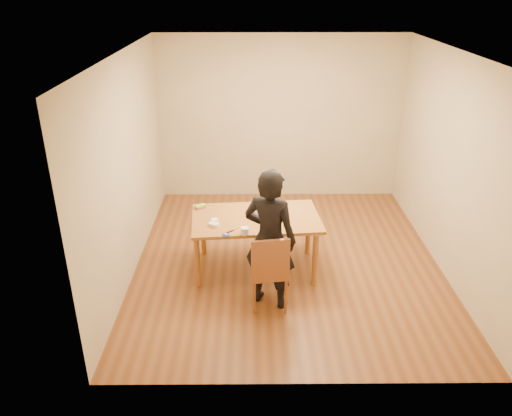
{
  "coord_description": "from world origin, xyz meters",
  "views": [
    {
      "loc": [
        -0.46,
        -5.8,
        3.49
      ],
      "look_at": [
        -0.42,
        -0.26,
        0.9
      ],
      "focal_mm": 35.0,
      "sensor_mm": 36.0,
      "label": 1
    }
  ],
  "objects_px": {
    "dining_chair": "(270,271)",
    "cake": "(264,211)",
    "dining_table": "(256,219)",
    "person": "(270,239)",
    "cake_plate": "(264,214)"
  },
  "relations": [
    {
      "from": "dining_chair",
      "to": "cake",
      "type": "xyz_separation_m",
      "value": [
        -0.05,
        0.84,
        0.36
      ]
    },
    {
      "from": "cake_plate",
      "to": "cake",
      "type": "height_order",
      "value": "cake"
    },
    {
      "from": "dining_table",
      "to": "cake",
      "type": "height_order",
      "value": "cake"
    },
    {
      "from": "cake",
      "to": "dining_table",
      "type": "bearing_deg",
      "value": -145.79
    },
    {
      "from": "dining_table",
      "to": "person",
      "type": "bearing_deg",
      "value": -83.24
    },
    {
      "from": "dining_table",
      "to": "dining_chair",
      "type": "bearing_deg",
      "value": -83.9
    },
    {
      "from": "dining_table",
      "to": "cake_plate",
      "type": "relative_size",
      "value": 5.02
    },
    {
      "from": "dining_table",
      "to": "person",
      "type": "xyz_separation_m",
      "value": [
        0.15,
        -0.73,
        0.1
      ]
    },
    {
      "from": "dining_chair",
      "to": "cake",
      "type": "relative_size",
      "value": 1.8
    },
    {
      "from": "dining_table",
      "to": "cake_plate",
      "type": "bearing_deg",
      "value": 29.36
    },
    {
      "from": "cake_plate",
      "to": "person",
      "type": "xyz_separation_m",
      "value": [
        0.05,
        -0.8,
        0.07
      ]
    },
    {
      "from": "dining_chair",
      "to": "cake_plate",
      "type": "distance_m",
      "value": 0.9
    },
    {
      "from": "cake",
      "to": "person",
      "type": "distance_m",
      "value": 0.8
    },
    {
      "from": "dining_table",
      "to": "cake",
      "type": "bearing_deg",
      "value": 29.36
    },
    {
      "from": "dining_chair",
      "to": "person",
      "type": "distance_m",
      "value": 0.38
    }
  ]
}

